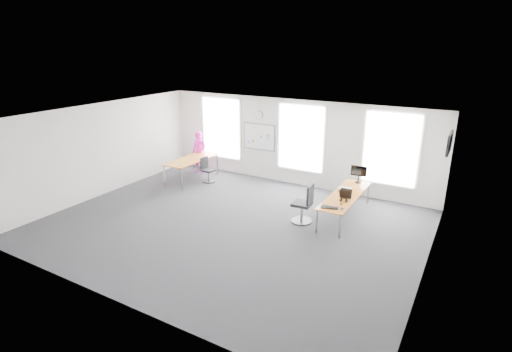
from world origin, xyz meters
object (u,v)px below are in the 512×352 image
Objects in this scene: chair_left at (207,171)px; headphones at (343,200)px; desk_right at (345,196)px; monitor at (359,173)px; desk_left at (192,160)px; chair_right at (304,206)px; keyboard at (330,207)px; person at (199,152)px.

headphones is at bearing -97.91° from chair_left.
monitor is at bearing 89.58° from desk_right.
chair_right is at bearing -14.71° from desk_left.
monitor is at bearing 68.69° from keyboard.
monitor is (6.19, -0.05, 0.21)m from person.
chair_left is at bearing -112.21° from chair_right.
chair_left reaches higher than desk_right.
chair_right reaches higher than desk_left.
headphones is (0.12, -0.55, 0.10)m from desk_right.
keyboard is at bearing 70.31° from chair_right.
chair_right is at bearing 144.75° from keyboard.
desk_right is at bearing 118.92° from headphones.
chair_right is 1.08m from headphones.
headphones is (0.18, 0.58, 0.04)m from keyboard.
person reaches higher than desk_right.
desk_left is at bearing 107.83° from chair_left.
desk_right is 1.28× the size of desk_left.
person is (-5.30, 2.16, 0.31)m from chair_right.
person is at bearing -116.09° from chair_right.
monitor is (5.30, 0.65, 0.62)m from chair_left.
desk_left is at bearing -179.52° from monitor.
chair_right is (-0.88, -0.91, -0.15)m from desk_right.
chair_left is 1.97× the size of keyboard.
desk_left is 6.07m from headphones.
chair_left is 5.53m from headphones.
chair_right is 2.35m from monitor.
headphones is (0.99, 0.35, 0.25)m from chair_right.
desk_right is 14.16× the size of headphones.
chair_left is 5.38m from monitor.
desk_right is at bearing 67.21° from keyboard.
person is (-6.18, 1.25, 0.16)m from desk_right.
keyboard is (6.11, -2.39, -0.10)m from person.
keyboard is at bearing -14.86° from desk_left.
headphones is at bearing -93.69° from monitor.
keyboard reaches higher than desk_right.
chair_right is at bearing -134.02° from desk_right.
monitor reaches higher than keyboard.
keyboard is at bearing -99.04° from monitor.
desk_left reaches higher than desk_right.
desk_left is at bearing 176.06° from desk_right.
monitor is (5.88, 0.80, 0.27)m from desk_left.
chair_right is (5.00, -1.31, -0.25)m from desk_left.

